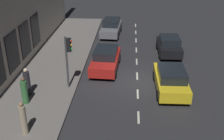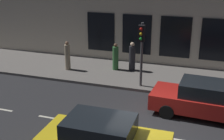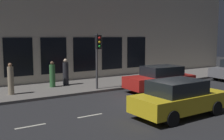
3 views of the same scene
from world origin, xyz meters
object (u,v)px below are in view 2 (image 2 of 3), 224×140
Objects in this scene: traffic_light at (141,43)px; pedestrian_2 at (67,57)px; parked_car_2 at (204,99)px; parked_car_3 at (103,140)px; pedestrian_0 at (116,58)px; pedestrian_1 at (132,57)px.

traffic_light is 1.92× the size of pedestrian_2.
parked_car_2 is 5.41m from parked_car_3.
parked_car_3 is 9.05m from pedestrian_0.
pedestrian_2 is at bearing 75.27° from traffic_light.
pedestrian_2 reaches higher than parked_car_3.
parked_car_2 is at bearing -135.63° from pedestrian_1.
parked_car_3 is at bearing -177.69° from traffic_light.
pedestrian_1 is at bearing 47.77° from parked_car_2.
pedestrian_2 is at bearing -26.70° from pedestrian_0.
traffic_light reaches higher than pedestrian_0.
parked_car_3 is at bearing 29.08° from pedestrian_2.
pedestrian_2 is at bearing -147.14° from parked_car_3.
pedestrian_1 is (0.18, -1.01, 0.05)m from pedestrian_0.
traffic_light reaches higher than pedestrian_1.
traffic_light is at bearing 88.19° from pedestrian_0.
parked_car_2 is 2.69× the size of pedestrian_0.
parked_car_2 is 2.52× the size of pedestrian_2.
pedestrian_0 is 2.97m from pedestrian_2.
pedestrian_0 reaches higher than parked_car_3.
pedestrian_2 is (-0.94, 2.82, 0.07)m from pedestrian_0.
pedestrian_1 reaches higher than pedestrian_0.
pedestrian_1 is (4.46, 4.41, 0.18)m from parked_car_2.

